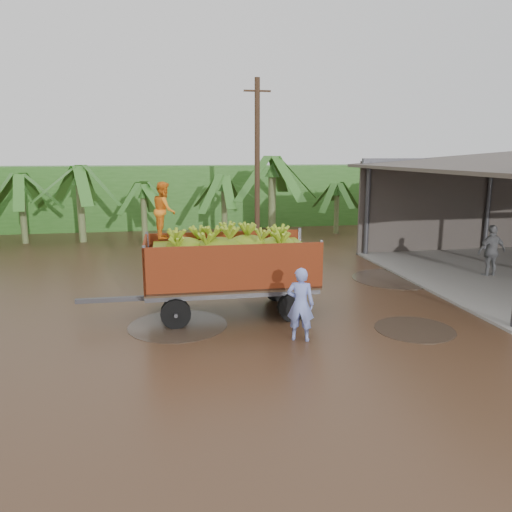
{
  "coord_description": "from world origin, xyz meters",
  "views": [
    {
      "loc": [
        -3.23,
        -14.13,
        4.32
      ],
      "look_at": [
        -0.69,
        -0.6,
        1.47
      ],
      "focal_mm": 35.0,
      "sensor_mm": 36.0,
      "label": 1
    }
  ],
  "objects_px": {
    "banana_trailer": "(229,264)",
    "man_blue": "(300,304)",
    "utility_pole": "(257,164)",
    "man_grey": "(492,251)"
  },
  "relations": [
    {
      "from": "man_grey",
      "to": "man_blue",
      "type": "bearing_deg",
      "value": 23.74
    },
    {
      "from": "banana_trailer",
      "to": "man_blue",
      "type": "xyz_separation_m",
      "value": [
        1.37,
        -2.3,
        -0.5
      ]
    },
    {
      "from": "man_blue",
      "to": "man_grey",
      "type": "height_order",
      "value": "man_grey"
    },
    {
      "from": "man_blue",
      "to": "utility_pole",
      "type": "relative_size",
      "value": 0.23
    },
    {
      "from": "banana_trailer",
      "to": "utility_pole",
      "type": "height_order",
      "value": "utility_pole"
    },
    {
      "from": "man_blue",
      "to": "utility_pole",
      "type": "height_order",
      "value": "utility_pole"
    },
    {
      "from": "man_blue",
      "to": "utility_pole",
      "type": "xyz_separation_m",
      "value": [
        1.18,
        11.55,
        2.95
      ]
    },
    {
      "from": "banana_trailer",
      "to": "utility_pole",
      "type": "xyz_separation_m",
      "value": [
        2.54,
        9.25,
        2.45
      ]
    },
    {
      "from": "banana_trailer",
      "to": "man_blue",
      "type": "relative_size",
      "value": 3.61
    },
    {
      "from": "banana_trailer",
      "to": "utility_pole",
      "type": "bearing_deg",
      "value": 75.09
    }
  ]
}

